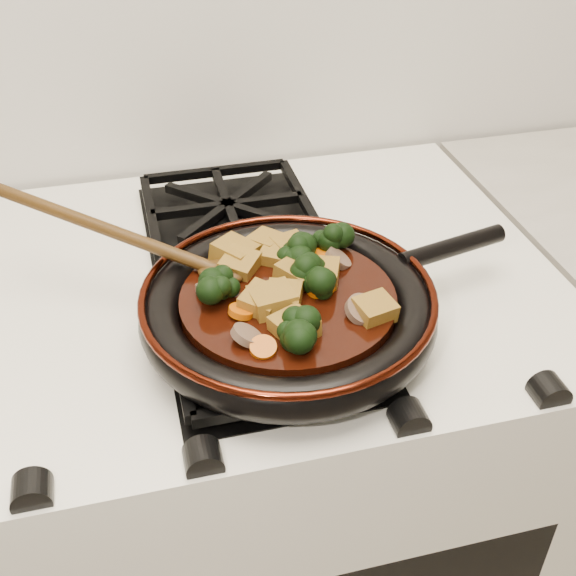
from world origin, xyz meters
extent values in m
cube|color=white|center=(0.00, 1.69, 0.45)|extent=(0.76, 0.60, 0.90)
cylinder|color=black|center=(0.02, 1.56, 0.93)|extent=(0.29, 0.29, 0.01)
torus|color=black|center=(0.02, 1.56, 0.94)|extent=(0.32, 0.32, 0.04)
torus|color=#411309|center=(0.02, 1.56, 0.96)|extent=(0.32, 0.32, 0.01)
cylinder|color=black|center=(0.23, 1.61, 0.96)|extent=(0.14, 0.05, 0.02)
cylinder|color=black|center=(0.02, 1.56, 0.95)|extent=(0.23, 0.23, 0.02)
cube|color=olive|center=(-0.01, 1.55, 0.97)|extent=(0.06, 0.06, 0.03)
cube|color=olive|center=(0.04, 1.64, 0.97)|extent=(0.05, 0.04, 0.02)
cube|color=olive|center=(0.01, 1.50, 0.97)|extent=(0.05, 0.05, 0.02)
cube|color=olive|center=(0.02, 1.63, 0.97)|extent=(0.05, 0.05, 0.02)
cube|color=olive|center=(-0.02, 1.62, 0.97)|extent=(0.05, 0.06, 0.03)
cube|color=olive|center=(-0.02, 1.64, 0.97)|extent=(0.06, 0.06, 0.03)
cube|color=olive|center=(0.02, 1.66, 0.97)|extent=(0.05, 0.05, 0.02)
cube|color=olive|center=(0.10, 1.51, 0.97)|extent=(0.05, 0.04, 0.03)
cube|color=olive|center=(0.06, 1.58, 0.97)|extent=(0.05, 0.05, 0.03)
cube|color=olive|center=(0.01, 1.55, 0.97)|extent=(0.05, 0.05, 0.02)
cube|color=olive|center=(0.03, 1.59, 0.97)|extent=(0.05, 0.05, 0.03)
cube|color=olive|center=(0.00, 1.55, 0.97)|extent=(0.05, 0.05, 0.03)
cylinder|color=#CB5405|center=(-0.03, 1.48, 0.96)|extent=(0.03, 0.03, 0.02)
cylinder|color=#CB5405|center=(0.07, 1.62, 0.96)|extent=(0.03, 0.03, 0.01)
cylinder|color=#CB5405|center=(0.05, 1.56, 0.96)|extent=(0.03, 0.03, 0.02)
cylinder|color=#CB5405|center=(-0.04, 1.54, 0.96)|extent=(0.03, 0.03, 0.02)
cylinder|color=brown|center=(-0.06, 1.59, 0.97)|extent=(0.04, 0.04, 0.02)
cylinder|color=brown|center=(0.08, 1.51, 0.97)|extent=(0.05, 0.05, 0.02)
cylinder|color=brown|center=(0.09, 1.61, 0.97)|extent=(0.03, 0.04, 0.02)
cylinder|color=brown|center=(-0.04, 1.50, 0.97)|extent=(0.03, 0.03, 0.02)
ellipsoid|color=#432A0E|center=(-0.04, 1.62, 0.96)|extent=(0.07, 0.06, 0.02)
cylinder|color=#432A0E|center=(-0.16, 1.69, 0.99)|extent=(0.02, 0.02, 0.28)
camera|label=1|loc=(-0.13, 0.97, 1.42)|focal=45.00mm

